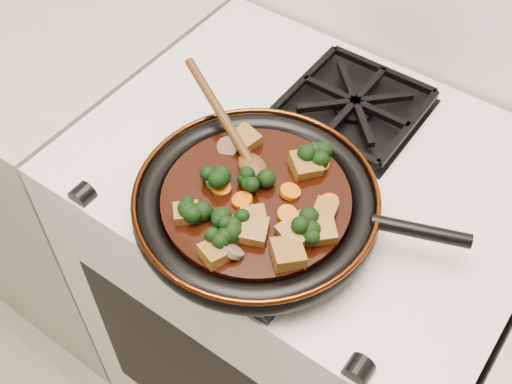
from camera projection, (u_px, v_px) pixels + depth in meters
The scene contains 34 objects.
stove at pixel (298, 296), 1.42m from camera, with size 0.76×0.60×0.90m, color beige.
burner_grate_front at pixel (263, 208), 0.98m from camera, with size 0.23×0.23×0.03m, color black, non-canonical shape.
burner_grate_back at pixel (354, 106), 1.13m from camera, with size 0.23×0.23×0.03m, color black, non-canonical shape.
skillet at pixel (257, 203), 0.95m from camera, with size 0.48×0.37×0.05m.
braising_sauce at pixel (256, 201), 0.95m from camera, with size 0.28×0.28×0.02m, color black.
tofu_cube_0 at pixel (297, 233), 0.89m from camera, with size 0.04×0.05×0.02m, color brown.
tofu_cube_1 at pixel (245, 139), 1.00m from camera, with size 0.04×0.04×0.02m, color brown.
tofu_cube_2 at pixel (252, 231), 0.89m from camera, with size 0.04×0.04×0.02m, color brown.
tofu_cube_3 at pixel (254, 218), 0.91m from camera, with size 0.03×0.03×0.02m, color brown.
tofu_cube_4 at pixel (187, 213), 0.91m from camera, with size 0.04×0.03×0.02m, color brown.
tofu_cube_5 at pixel (320, 232), 0.89m from camera, with size 0.04×0.04×0.02m, color brown.
tofu_cube_6 at pixel (288, 254), 0.87m from camera, with size 0.04×0.05×0.02m, color brown.
tofu_cube_7 at pixel (215, 253), 0.87m from camera, with size 0.04×0.04×0.02m, color brown.
tofu_cube_8 at pixel (305, 165), 0.97m from camera, with size 0.04×0.05×0.02m, color brown.
tofu_cube_9 at pixel (324, 212), 0.91m from camera, with size 0.04×0.03×0.02m, color brown.
broccoli_floret_0 at pixel (194, 211), 0.91m from camera, with size 0.06×0.06×0.05m, color black, non-canonical shape.
broccoli_floret_1 at pixel (231, 220), 0.90m from camera, with size 0.06×0.06×0.05m, color black, non-canonical shape.
broccoli_floret_2 at pixel (308, 229), 0.89m from camera, with size 0.06×0.06×0.06m, color black, non-canonical shape.
broccoli_floret_3 at pixel (210, 181), 0.94m from camera, with size 0.06×0.06×0.06m, color black, non-canonical shape.
broccoli_floret_4 at pixel (316, 156), 0.98m from camera, with size 0.06×0.06×0.05m, color black, non-canonical shape.
broccoli_floret_5 at pixel (225, 238), 0.88m from camera, with size 0.06×0.06×0.05m, color black, non-canonical shape.
broccoli_floret_6 at pixel (254, 182), 0.95m from camera, with size 0.06×0.06×0.05m, color black, non-canonical shape.
carrot_coin_0 at pixel (242, 200), 0.93m from camera, with size 0.03×0.03×0.01m, color #C04F05.
carrot_coin_1 at pixel (329, 202), 0.93m from camera, with size 0.03×0.03×0.01m, color #C04F05.
carrot_coin_2 at pixel (290, 192), 0.94m from camera, with size 0.03×0.03×0.01m, color #C04F05.
carrot_coin_3 at pixel (287, 214), 0.91m from camera, with size 0.03×0.03×0.01m, color #C04F05.
carrot_coin_4 at pixel (221, 187), 0.95m from camera, with size 0.03×0.03×0.01m, color #C04F05.
carrot_coin_5 at pixel (319, 163), 0.98m from camera, with size 0.03×0.03×0.01m, color #C04F05.
mushroom_slice_0 at pixel (316, 228), 0.90m from camera, with size 0.04×0.04×0.01m, color brown.
mushroom_slice_1 at pixel (223, 247), 0.88m from camera, with size 0.04×0.04×0.01m, color brown.
mushroom_slice_2 at pixel (227, 147), 0.99m from camera, with size 0.03×0.03×0.01m, color brown.
mushroom_slice_3 at pixel (232, 250), 0.87m from camera, with size 0.03×0.03×0.01m, color brown.
mushroom_slice_4 at pixel (312, 163), 0.97m from camera, with size 0.04×0.04×0.01m, color brown.
wooden_spoon at pixel (234, 136), 0.99m from camera, with size 0.14×0.08×0.21m.
Camera 1 is at (0.34, 1.05, 1.69)m, focal length 45.00 mm.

